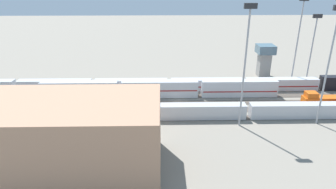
% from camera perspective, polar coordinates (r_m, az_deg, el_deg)
% --- Properties ---
extents(ground_plane, '(400.00, 400.00, 0.00)m').
position_cam_1_polar(ground_plane, '(87.21, 2.03, -1.65)').
color(ground_plane, gray).
extents(track_bed_0, '(140.00, 2.80, 0.12)m').
position_cam_1_polar(track_bed_0, '(96.42, 1.71, 0.76)').
color(track_bed_0, '#4C443D').
rests_on(track_bed_0, ground_plane).
extents(track_bed_1, '(140.00, 2.80, 0.12)m').
position_cam_1_polar(track_bed_1, '(91.78, 1.86, -0.37)').
color(track_bed_1, '#4C443D').
rests_on(track_bed_1, ground_plane).
extents(track_bed_2, '(140.00, 2.80, 0.12)m').
position_cam_1_polar(track_bed_2, '(87.18, 2.03, -1.61)').
color(track_bed_2, '#4C443D').
rests_on(track_bed_2, ground_plane).
extents(track_bed_3, '(140.00, 2.80, 0.12)m').
position_cam_1_polar(track_bed_3, '(82.63, 2.22, -3.00)').
color(track_bed_3, '#4C443D').
rests_on(track_bed_3, ground_plane).
extents(track_bed_4, '(140.00, 2.80, 0.12)m').
position_cam_1_polar(track_bed_4, '(78.14, 2.43, -4.55)').
color(track_bed_4, '#4C443D').
rests_on(track_bed_4, ground_plane).
extents(train_on_track_3, '(10.00, 3.00, 5.00)m').
position_cam_1_polar(train_on_track_3, '(92.48, 26.93, -1.28)').
color(train_on_track_3, '#D85914').
rests_on(train_on_track_3, ground_plane).
extents(train_on_track_0, '(139.00, 3.06, 4.40)m').
position_cam_1_polar(train_on_track_0, '(95.60, -1.07, 1.85)').
color(train_on_track_0, black).
rests_on(train_on_track_0, ground_plane).
extents(train_on_track_1, '(71.40, 3.06, 5.00)m').
position_cam_1_polar(train_on_track_1, '(90.73, -1.56, 1.09)').
color(train_on_track_1, silver).
rests_on(train_on_track_1, ground_plane).
extents(train_on_track_4, '(114.80, 3.00, 4.40)m').
position_cam_1_polar(train_on_track_4, '(77.59, 5.29, -3.17)').
color(train_on_track_4, maroon).
rests_on(train_on_track_4, ground_plane).
extents(light_mast_0, '(2.80, 0.70, 23.51)m').
position_cam_1_polar(light_mast_0, '(107.16, 25.94, 9.24)').
color(light_mast_0, '#9EA0A5').
rests_on(light_mast_0, ground_plane).
extents(light_mast_1, '(2.80, 0.70, 29.23)m').
position_cam_1_polar(light_mast_1, '(70.49, 14.65, 7.73)').
color(light_mast_1, '#9EA0A5').
rests_on(light_mast_1, ground_plane).
extents(light_mast_2, '(2.80, 0.70, 28.65)m').
position_cam_1_polar(light_mast_2, '(103.80, 23.69, 10.85)').
color(light_mast_2, '#9EA0A5').
rests_on(light_mast_2, ground_plane).
extents(light_mast_3, '(2.80, 0.70, 28.76)m').
position_cam_1_polar(light_mast_3, '(78.71, 28.61, 7.02)').
color(light_mast_3, '#9EA0A5').
rests_on(light_mast_3, ground_plane).
extents(maintenance_shed, '(35.08, 18.27, 14.00)m').
position_cam_1_polar(maintenance_shed, '(58.86, -18.98, -7.67)').
color(maintenance_shed, tan).
rests_on(maintenance_shed, ground_plane).
extents(control_tower, '(6.00, 6.00, 11.54)m').
position_cam_1_polar(control_tower, '(114.18, 17.93, 6.65)').
color(control_tower, gray).
rests_on(control_tower, ground_plane).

